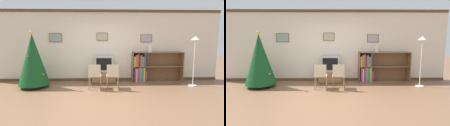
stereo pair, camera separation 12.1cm
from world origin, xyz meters
The scene contains 10 objects.
ground_plane centered at (0.00, 0.00, 0.00)m, with size 24.00×24.00×0.00m, color brown.
wall_back centered at (0.00, 2.29, 1.35)m, with size 9.01×0.11×2.70m.
christmas_tree centered at (-2.28, 1.38, 0.94)m, with size 0.99×0.99×1.89m.
tv_console centered at (0.06, 1.95, 0.22)m, with size 0.86×0.53×0.45m.
television centered at (0.06, 1.95, 0.73)m, with size 0.66×0.52×0.56m.
folding_chair_left centered at (-0.23, 1.04, 0.47)m, with size 0.40×0.40×0.82m.
folding_chair_right centered at (0.35, 1.04, 0.47)m, with size 0.40×0.40×0.82m.
bookshelf centered at (1.71, 2.05, 0.53)m, with size 1.91×0.36×1.13m.
vase centered at (1.80, 2.03, 1.26)m, with size 0.14×0.14×0.27m.
standing_lamp centered at (3.14, 1.35, 1.31)m, with size 0.28×0.28×1.70m.
Camera 2 is at (0.24, -4.44, 1.62)m, focal length 28.00 mm.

